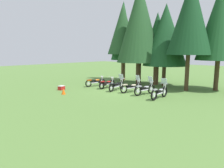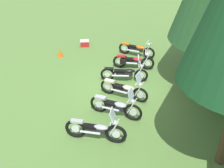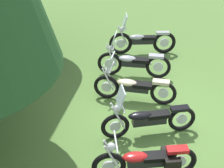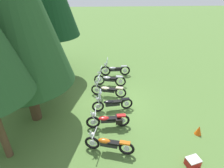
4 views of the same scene
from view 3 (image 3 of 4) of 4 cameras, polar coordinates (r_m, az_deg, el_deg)
ground_plane at (r=9.48m, az=4.79°, el=-5.19°), size 80.00×80.00×0.00m
motorcycle_1 at (r=7.64m, az=5.44°, el=-11.75°), size 0.67×2.17×1.01m
motorcycle_2 at (r=8.69m, az=5.56°, el=-5.40°), size 0.76×2.29×1.35m
motorcycle_3 at (r=9.84m, az=3.36°, el=-0.39°), size 0.82×2.20×1.36m
motorcycle_4 at (r=11.01m, az=3.28°, el=3.38°), size 0.74×2.18×1.38m
motorcycle_5 at (r=12.40m, az=4.65°, el=6.69°), size 0.65×2.24×1.40m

